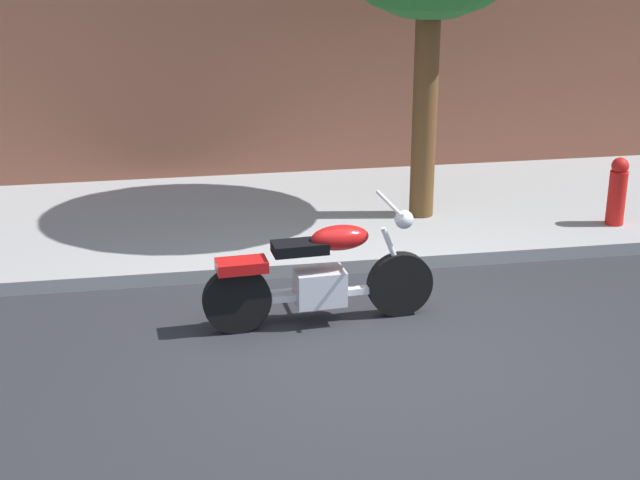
% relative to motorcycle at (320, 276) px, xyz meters
% --- Properties ---
extents(ground_plane, '(60.00, 60.00, 0.00)m').
position_rel_motorcycle_xyz_m(ground_plane, '(0.39, -0.33, -0.46)').
color(ground_plane, '#28282D').
extents(sidewalk, '(22.46, 3.23, 0.14)m').
position_rel_motorcycle_xyz_m(sidewalk, '(0.39, 2.69, -0.39)').
color(sidewalk, '#989898').
rests_on(sidewalk, ground).
extents(motorcycle, '(2.10, 0.70, 1.10)m').
position_rel_motorcycle_xyz_m(motorcycle, '(0.00, 0.00, 0.00)').
color(motorcycle, black).
rests_on(motorcycle, ground).
extents(fire_hydrant, '(0.20, 0.20, 0.91)m').
position_rel_motorcycle_xyz_m(fire_hydrant, '(3.62, 1.68, 0.00)').
color(fire_hydrant, red).
rests_on(fire_hydrant, ground).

